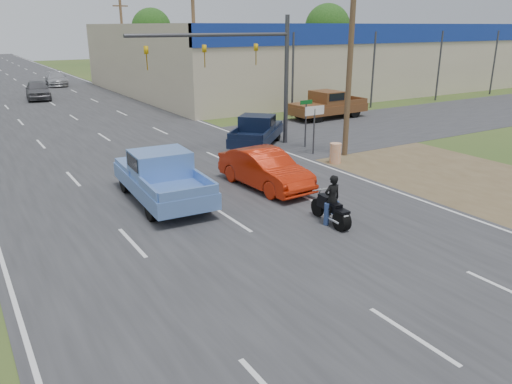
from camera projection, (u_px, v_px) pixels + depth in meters
ground at (412, 336)px, 10.89m from camera, size 200.00×200.00×0.00m
main_road at (52, 104)px, 43.13m from camera, size 15.00×180.00×0.02m
cross_road at (137, 158)px, 25.40m from camera, size 120.00×10.00×0.02m
dirt_verge at (409, 164)px, 24.44m from camera, size 8.00×18.00×0.01m
big_box_store at (338, 54)px, 58.01m from camera, size 50.00×28.10×6.60m
utility_pole_1 at (351, 50)px, 24.42m from camera, size 2.00×0.28×10.00m
utility_pole_2 at (194, 41)px, 38.94m from camera, size 2.00×0.28×10.00m
utility_pole_3 at (123, 37)px, 53.45m from camera, size 2.00×0.28×10.00m
tree_3 at (327, 27)px, 92.82m from camera, size 8.40×8.40×10.40m
tree_5 at (152, 28)px, 100.59m from camera, size 7.98×7.98×9.88m
barrel_0 at (335, 153)px, 24.40m from camera, size 0.56×0.56×1.00m
barrel_1 at (252, 125)px, 31.45m from camera, size 0.56×0.56×1.00m
lane_sign at (314, 118)px, 25.67m from camera, size 1.20×0.08×2.52m
street_name_sign at (306, 119)px, 27.27m from camera, size 0.80×0.08×2.61m
signal_mast at (245, 59)px, 25.98m from camera, size 9.12×0.40×7.00m
red_convertible at (265, 169)px, 20.61m from camera, size 1.99×4.89×1.58m
motorcycle at (332, 212)px, 16.82m from camera, size 0.65×2.11×1.07m
rider at (332, 202)px, 16.75m from camera, size 0.63×0.44×1.65m
blue_pickup at (161, 176)px, 19.08m from camera, size 2.61×6.03×1.96m
navy_pickup at (257, 130)px, 27.96m from camera, size 5.07×5.00×1.71m
brown_pickup at (326, 105)px, 36.09m from camera, size 6.05×2.53×1.98m
distant_car_grey at (38, 90)px, 45.43m from camera, size 2.55×5.21×1.71m
distant_car_silver at (56, 79)px, 55.85m from camera, size 2.59×5.40×1.52m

